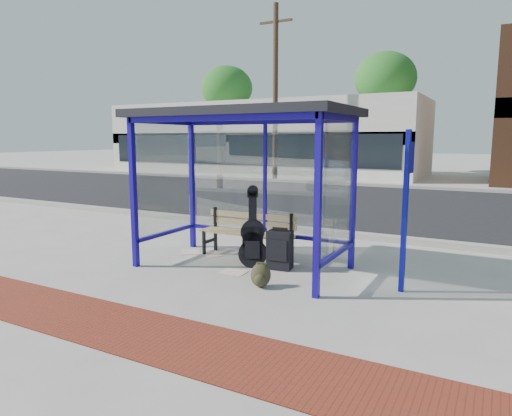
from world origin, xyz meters
The scene contains 19 objects.
ground centered at (0.00, 0.00, 0.00)m, with size 120.00×120.00×0.00m, color #B2ADA0.
brick_paver_strip centered at (0.00, -2.60, 0.01)m, with size 60.00×1.00×0.01m, color maroon.
curb_near centered at (0.00, 2.90, 0.06)m, with size 60.00×0.25×0.12m, color gray.
street_asphalt centered at (0.00, 8.00, 0.00)m, with size 60.00×10.00×0.00m, color black.
curb_far centered at (0.00, 13.10, 0.06)m, with size 60.00×0.25×0.12m, color gray.
far_sidewalk centered at (0.00, 15.00, 0.00)m, with size 60.00×4.00×0.01m, color #B2ADA0.
bus_shelter centered at (0.00, 0.07, 2.07)m, with size 3.30×1.80×2.42m.
storefront_white centered at (-9.00, 17.99, 2.00)m, with size 18.00×6.04×4.00m.
tree_left centered at (-14.00, 22.00, 5.45)m, with size 3.60×3.60×7.03m.
tree_mid centered at (-3.00, 22.00, 5.45)m, with size 3.60×3.60×7.03m.
utility_pole_west centered at (-6.00, 13.40, 4.11)m, with size 1.60×0.24×8.00m.
bench centered at (-0.25, 0.61, 0.45)m, with size 1.67×0.41×0.79m.
guitar_bag centered at (0.13, 0.08, 0.44)m, with size 0.45×0.29×1.21m.
suitcase centered at (0.55, 0.18, 0.30)m, with size 0.40×0.29×0.65m.
backpack centered at (0.69, -0.71, 0.16)m, with size 0.33×0.31×0.33m.
sign_post centered at (2.41, 0.00, 1.18)m, with size 0.09×0.26×2.10m.
newspaper_a centered at (-1.30, 0.40, 0.00)m, with size 0.41×0.32×0.01m, color white.
newspaper_b centered at (0.01, -0.30, 0.00)m, with size 0.38×0.30×0.01m, color white.
newspaper_c centered at (-0.85, 0.40, 0.00)m, with size 0.34×0.27×0.01m, color white.
Camera 1 is at (3.46, -5.96, 1.99)m, focal length 32.00 mm.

